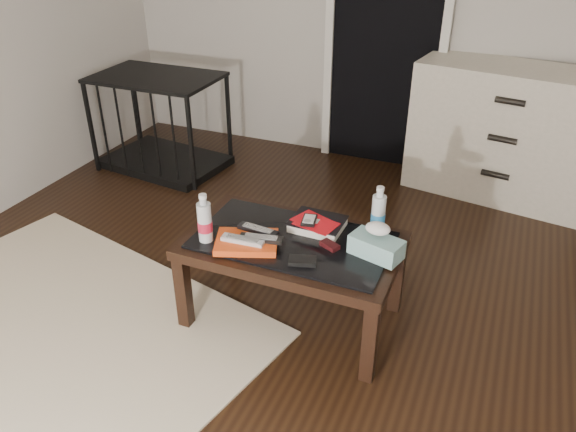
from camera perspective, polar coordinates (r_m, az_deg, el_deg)
name	(u,v)px	position (r m, az deg, el deg)	size (l,w,h in m)	color
ground	(319,390)	(2.54, 3.17, -17.28)	(5.00, 5.00, 0.00)	black
doorway	(387,28)	(4.29, 10.00, 18.29)	(0.90, 0.08, 2.07)	black
coffee_table	(293,251)	(2.65, 0.49, -3.54)	(1.00, 0.60, 0.46)	black
rug	(43,336)	(3.01, -23.66, -11.10)	(2.00, 1.50, 0.01)	beige
dresser	(504,133)	(4.12, 21.08, 7.89)	(1.27, 0.69, 0.90)	beige
pet_crate	(163,138)	(4.46, -12.59, 7.78)	(0.97, 0.71, 0.71)	black
magazines	(247,242)	(2.58, -4.23, -2.66)	(0.28, 0.21, 0.03)	#EE4B16
remote_silver	(243,240)	(2.54, -4.62, -2.42)	(0.20, 0.05, 0.02)	silver
remote_black_front	(261,238)	(2.55, -2.75, -2.27)	(0.20, 0.05, 0.02)	black
remote_black_back	(258,230)	(2.62, -3.08, -1.38)	(0.20, 0.05, 0.02)	black
textbook	(318,224)	(2.69, 3.03, -0.82)	(0.25, 0.20, 0.05)	black
dvd_mailers	(314,221)	(2.66, 2.62, -0.53)	(0.19, 0.14, 0.01)	red
ipod	(309,220)	(2.65, 2.16, -0.42)	(0.06, 0.10, 0.02)	black
flip_phone	(330,245)	(2.56, 4.26, -2.98)	(0.09, 0.05, 0.02)	black
wallet	(302,261)	(2.45, 1.47, -4.56)	(0.12, 0.07, 0.02)	black
water_bottle_left	(204,218)	(2.58, -8.49, -0.17)	(0.07, 0.07, 0.24)	silver
water_bottle_right	(379,210)	(2.65, 9.19, 0.63)	(0.07, 0.07, 0.24)	silver
tissue_box	(376,247)	(2.51, 8.95, -3.11)	(0.23, 0.12, 0.09)	teal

